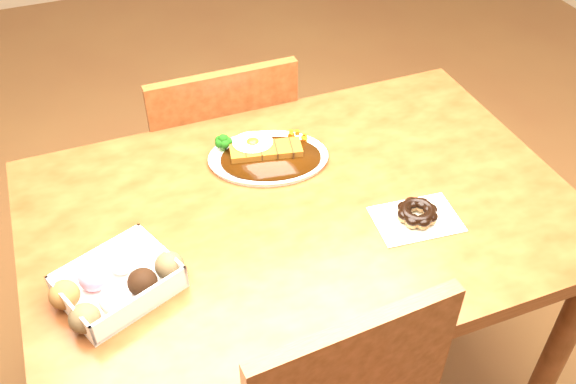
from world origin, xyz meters
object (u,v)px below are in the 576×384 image
object	(u,v)px
donut_box	(116,283)
katsu_curry_plate	(266,155)
table	(301,238)
pon_de_ring	(417,213)
chair_far	(219,165)

from	to	relation	value
donut_box	katsu_curry_plate	bearing A→B (deg)	35.30
table	katsu_curry_plate	xyz separation A→B (m)	(-0.02, 0.19, 0.11)
table	katsu_curry_plate	bearing A→B (deg)	95.04
table	pon_de_ring	size ratio (longest dim) A/B	6.23
pon_de_ring	donut_box	bearing A→B (deg)	177.40
donut_box	chair_far	bearing A→B (deg)	59.87
table	pon_de_ring	xyz separation A→B (m)	(0.21, -0.13, 0.12)
donut_box	table	bearing A→B (deg)	13.23
table	katsu_curry_plate	size ratio (longest dim) A/B	3.70
table	katsu_curry_plate	distance (m)	0.22
donut_box	pon_de_ring	size ratio (longest dim) A/B	1.33
donut_box	pon_de_ring	distance (m)	0.63
table	katsu_curry_plate	world-z (taller)	katsu_curry_plate
katsu_curry_plate	pon_de_ring	size ratio (longest dim) A/B	1.68
pon_de_ring	chair_far	bearing A→B (deg)	111.83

